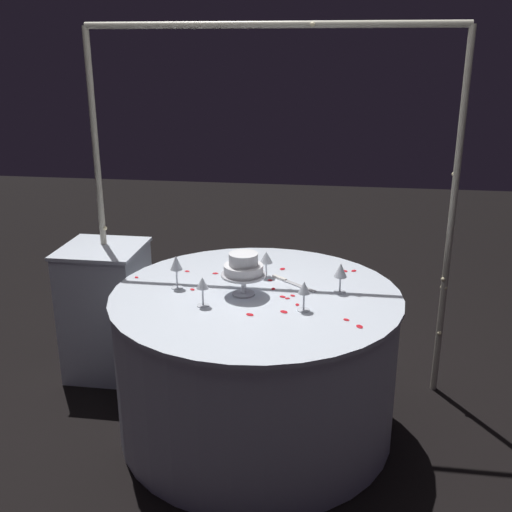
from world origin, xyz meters
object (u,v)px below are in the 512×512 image
at_px(wine_glass_1, 176,264).
at_px(decorative_arch, 269,160).
at_px(tiered_cake, 243,268).
at_px(wine_glass_0, 304,289).
at_px(wine_glass_2, 341,271).
at_px(wine_glass_4, 266,258).
at_px(main_table, 256,362).
at_px(cake_knife, 291,283).
at_px(side_table, 107,310).
at_px(wine_glass_3, 202,285).

bearing_deg(wine_glass_1, decorative_arch, 51.38).
height_order(tiered_cake, wine_glass_0, tiered_cake).
relative_size(wine_glass_1, wine_glass_2, 1.13).
bearing_deg(decorative_arch, wine_glass_0, -70.25).
distance_m(tiered_cake, wine_glass_1, 0.35).
height_order(wine_glass_0, wine_glass_4, same).
bearing_deg(main_table, wine_glass_2, 10.18).
xyz_separation_m(wine_glass_2, cake_knife, (-0.25, 0.08, -0.11)).
distance_m(side_table, wine_glass_1, 0.87).
height_order(wine_glass_3, wine_glass_4, same).
distance_m(side_table, wine_glass_2, 1.51).
bearing_deg(tiered_cake, wine_glass_2, 11.75).
bearing_deg(wine_glass_4, decorative_arch, 94.44).
bearing_deg(main_table, tiered_cake, -157.74).
bearing_deg(wine_glass_3, decorative_arch, 72.41).
bearing_deg(wine_glass_1, cake_knife, 14.36).
height_order(side_table, wine_glass_0, wine_glass_0).
distance_m(tiered_cake, wine_glass_2, 0.48).
distance_m(main_table, side_table, 1.08).
distance_m(decorative_arch, wine_glass_2, 0.76).
bearing_deg(wine_glass_0, wine_glass_3, -178.22).
xyz_separation_m(decorative_arch, main_table, (0.00, -0.52, -0.95)).
xyz_separation_m(wine_glass_1, cake_knife, (0.56, 0.14, -0.12)).
xyz_separation_m(main_table, wine_glass_4, (0.02, 0.23, 0.48)).
relative_size(wine_glass_0, wine_glass_1, 0.83).
xyz_separation_m(decorative_arch, wine_glass_0, (0.25, -0.69, -0.46)).
distance_m(main_table, wine_glass_3, 0.57).
xyz_separation_m(tiered_cake, wine_glass_0, (0.30, -0.15, -0.04)).
xyz_separation_m(wine_glass_4, cake_knife, (0.14, -0.07, -0.10)).
distance_m(decorative_arch, side_table, 1.34).
xyz_separation_m(decorative_arch, cake_knife, (0.16, -0.36, -0.56)).
bearing_deg(main_table, wine_glass_4, 84.68).
height_order(side_table, wine_glass_3, wine_glass_3).
bearing_deg(wine_glass_4, cake_knife, -27.24).
bearing_deg(wine_glass_2, main_table, -169.82).
distance_m(wine_glass_3, cake_knife, 0.52).
bearing_deg(cake_knife, tiered_cake, -140.01).
xyz_separation_m(wine_glass_0, wine_glass_2, (0.16, 0.24, 0.01)).
bearing_deg(wine_glass_3, tiered_cake, 44.32).
relative_size(main_table, tiered_cake, 6.52).
xyz_separation_m(decorative_arch, tiered_cake, (-0.06, -0.54, -0.43)).
height_order(wine_glass_4, cake_knife, wine_glass_4).
relative_size(main_table, side_table, 1.78).
relative_size(wine_glass_1, wine_glass_4, 1.20).
bearing_deg(wine_glass_1, tiered_cake, -6.24).
bearing_deg(decorative_arch, side_table, -176.55).
height_order(main_table, wine_glass_1, wine_glass_1).
bearing_deg(wine_glass_2, cake_knife, 161.26).
height_order(decorative_arch, tiered_cake, decorative_arch).
distance_m(side_table, cake_knife, 1.23).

